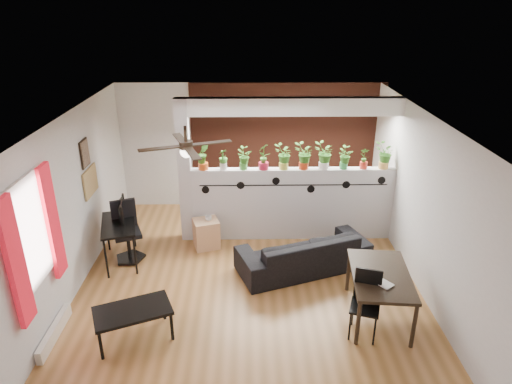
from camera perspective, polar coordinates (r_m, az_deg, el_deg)
name	(u,v)px	position (r m, az deg, el deg)	size (l,w,h in m)	color
room_shell	(248,208)	(6.63, -1.00, -1.99)	(6.30, 7.10, 2.90)	brown
partition_wall	(292,204)	(8.29, 4.56, -1.48)	(3.60, 0.18, 1.35)	#BCBCC1
ceiling_header	(296,107)	(7.73, 4.98, 10.59)	(3.60, 0.18, 0.30)	white
pier_column	(185,172)	(8.09, -8.90, 2.47)	(0.22, 0.20, 2.60)	#BCBCC1
brick_panel	(287,147)	(9.44, 3.87, 5.70)	(3.90, 0.05, 2.60)	#AE4B32
vine_decal	(294,185)	(8.04, 4.71, 0.87)	(3.31, 0.01, 0.30)	black
window_assembly	(32,236)	(6.04, -26.17, -4.98)	(0.09, 1.30, 1.55)	white
baseboard_heater	(54,332)	(6.76, -23.88, -15.70)	(0.08, 1.00, 0.18)	silver
corkboard	(90,182)	(7.92, -20.00, 1.23)	(0.03, 0.60, 0.45)	#997A49
framed_art	(85,153)	(7.71, -20.62, 4.54)	(0.03, 0.34, 0.44)	#8C7259
ceiling_fan	(186,147)	(6.03, -8.72, 5.52)	(1.19, 1.19, 0.43)	black
potted_plant_0	(203,156)	(7.95, -6.67, 4.52)	(0.30, 0.26, 0.47)	#C84C17
potted_plant_1	(223,159)	(7.94, -4.13, 4.18)	(0.22, 0.23, 0.36)	silver
potted_plant_2	(243,158)	(7.93, -1.59, 4.29)	(0.25, 0.23, 0.39)	#3E8430
potted_plant_3	(264,155)	(7.92, 0.96, 4.59)	(0.31, 0.32, 0.47)	#B51C37
potted_plant_4	(284,156)	(7.94, 3.50, 4.50)	(0.29, 0.28, 0.45)	#CAC747
potted_plant_5	(304,156)	(7.97, 6.03, 4.55)	(0.29, 0.26, 0.46)	red
potted_plant_6	(324,155)	(8.02, 8.53, 4.58)	(0.30, 0.26, 0.47)	white
potted_plant_7	(344,157)	(8.10, 10.97, 4.30)	(0.25, 0.25, 0.39)	green
potted_plant_8	(364,157)	(8.18, 13.38, 4.22)	(0.21, 0.18, 0.38)	red
potted_plant_9	(385,155)	(8.26, 15.77, 4.46)	(0.26, 0.22, 0.46)	gold
sofa	(303,252)	(7.52, 5.96, -7.52)	(2.03, 0.80, 0.59)	black
cube_shelf	(206,234)	(8.17, -6.22, -5.19)	(0.43, 0.38, 0.52)	tan
cup	(208,218)	(8.02, -5.96, -3.27)	(0.11, 0.11, 0.09)	gray
computer_desk	(118,227)	(7.83, -16.82, -4.18)	(0.76, 1.10, 0.72)	black
monitor	(120,214)	(7.89, -16.68, -2.64)	(0.05, 0.33, 0.19)	black
office_chair	(127,235)	(7.98, -15.81, -5.19)	(0.56, 0.56, 1.02)	black
dining_table	(380,278)	(6.49, 15.29, -10.37)	(0.89, 1.34, 0.69)	black
book	(380,286)	(6.18, 15.20, -11.27)	(0.17, 0.22, 0.02)	gray
folding_chair	(366,297)	(6.23, 13.62, -12.64)	(0.47, 0.47, 0.91)	black
coffee_table	(133,313)	(6.24, -15.17, -14.34)	(1.09, 0.86, 0.45)	black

